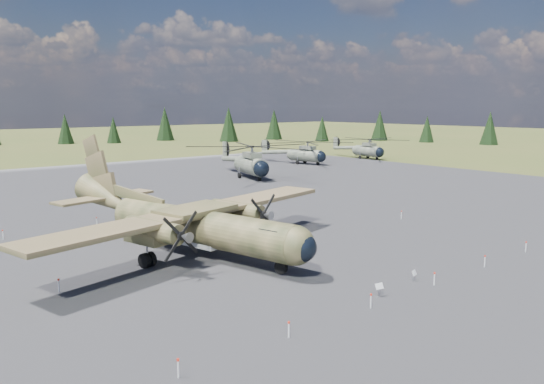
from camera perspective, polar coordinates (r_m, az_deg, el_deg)
ground at (r=42.28m, az=0.02°, el=-5.91°), size 500.00×500.00×0.00m
apron at (r=50.20m, az=-7.24°, el=-3.56°), size 120.00×120.00×0.04m
transport_plane at (r=40.54m, az=-9.16°, el=-2.88°), size 27.56×24.70×9.13m
helicopter_near at (r=81.47m, az=-2.31°, el=3.98°), size 24.47×25.41×5.11m
helicopter_mid at (r=102.00m, az=3.63°, el=4.74°), size 20.69×21.96×4.41m
helicopter_far at (r=114.14m, az=10.25°, el=5.04°), size 17.58×20.19×4.27m
info_placard_left at (r=32.13m, az=11.44°, el=-10.04°), size 0.54×0.29×0.81m
info_placard_right at (r=35.30m, az=15.03°, el=-8.52°), size 0.49×0.31×0.72m
barrier_fence at (r=41.81m, az=-0.41°, el=-5.37°), size 33.12×29.62×0.85m
treeline at (r=37.41m, az=0.17°, el=-0.47°), size 287.61×283.35×11.00m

